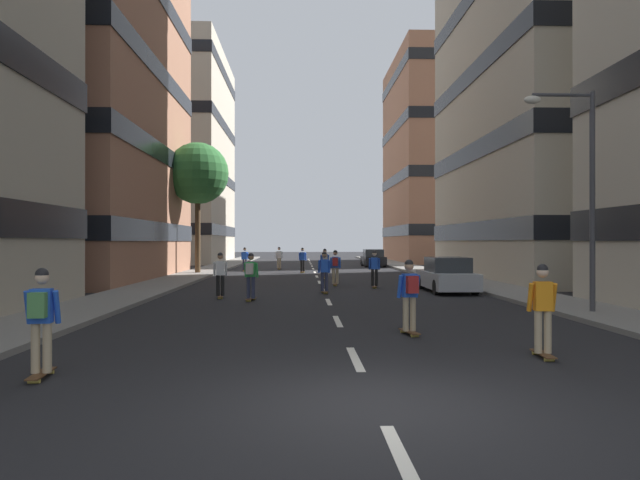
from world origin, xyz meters
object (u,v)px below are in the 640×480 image
skater_2 (220,273)px  skater_11 (245,258)px  skater_4 (543,306)px  skater_9 (374,267)px  skater_1 (303,259)px  skater_6 (325,262)px  parked_car_mid (373,259)px  streetlamp_right (580,176)px  skater_10 (324,270)px  skater_0 (335,265)px  skater_3 (410,292)px  parked_car_near (447,276)px  skater_7 (41,316)px  skater_8 (279,257)px  skater_5 (251,274)px  street_tree_near (198,174)px

skater_2 → skater_11: 19.88m
skater_4 → skater_9: size_ratio=1.00×
skater_11 → skater_1: bearing=-26.0°
skater_6 → skater_4: bearing=-82.2°
skater_2 → skater_1: bearing=79.6°
skater_2 → skater_11: (-0.99, 19.86, 0.00)m
parked_car_mid → skater_2: 29.14m
skater_2 → skater_9: bearing=35.1°
streetlamp_right → skater_10: 10.94m
skater_1 → skater_6: size_ratio=1.00×
skater_0 → skater_3: 14.95m
parked_car_near → skater_4: size_ratio=2.47×
skater_0 → skater_9: bearing=-38.8°
skater_6 → skater_3: bearing=-86.8°
skater_1 → skater_0: bearing=-82.3°
skater_9 → skater_11: 17.01m
skater_11 → skater_3: bearing=-76.9°
parked_car_mid → skater_1: (-6.25, -9.76, 0.29)m
skater_11 → streetlamp_right: bearing=-64.1°
skater_7 → skater_1: bearing=82.0°
skater_0 → skater_9: same height
parked_car_near → skater_7: bearing=-124.6°
skater_4 → skater_8: bearing=100.4°
skater_8 → skater_2: bearing=-93.6°
parked_car_mid → skater_6: 16.83m
parked_car_near → skater_1: size_ratio=2.47×
skater_5 → skater_11: (-2.26, 20.88, -0.03)m
street_tree_near → skater_2: (3.74, -15.95, -5.74)m
streetlamp_right → skater_4: bearing=-122.0°
skater_1 → skater_3: size_ratio=1.00×
skater_5 → skater_7: (-2.32, -11.86, 0.00)m
skater_8 → skater_4: bearing=-79.6°
street_tree_near → skater_8: street_tree_near is taller
parked_car_near → skater_5: 8.94m
street_tree_near → skater_9: size_ratio=4.88×
skater_2 → skater_11: same height
skater_2 → parked_car_mid: bearing=71.0°
skater_10 → skater_11: same height
skater_4 → skater_11: same height
parked_car_near → skater_0: bearing=141.9°
parked_car_near → parked_car_mid: size_ratio=1.00×
skater_5 → skater_6: (3.29, 12.49, 0.00)m
skater_8 → skater_11: same height
skater_8 → skater_10: bearing=-82.6°
skater_7 → skater_8: same height
skater_7 → parked_car_mid: bearing=75.4°
skater_5 → skater_0: bearing=63.2°
skater_3 → skater_9: bearing=86.0°
skater_8 → skater_9: same height
parked_car_near → skater_6: 10.31m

